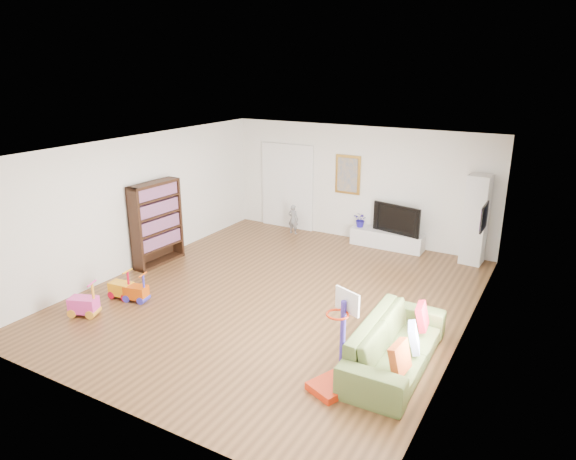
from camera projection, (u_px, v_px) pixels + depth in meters
The scene contains 25 objects.
floor at pixel (277, 296), 9.38m from camera, with size 6.50×7.50×0.00m, color brown.
ceiling at pixel (276, 148), 8.55m from camera, with size 6.50×7.50×0.00m, color white.
wall_back at pixel (358, 184), 12.07m from camera, with size 6.50×0.00×2.70m, color silver.
wall_front at pixel (109, 311), 5.86m from camera, with size 6.50×0.00×2.70m, color silver.
wall_left at pixel (140, 202), 10.49m from camera, with size 0.00×7.50×2.70m, color white.
wall_right at pixel (469, 258), 7.44m from camera, with size 0.00×7.50×2.70m, color silver.
navy_accent at pixel (488, 203), 8.45m from camera, with size 0.01×3.20×1.70m, color black.
olive_wainscot at pixel (479, 279), 8.87m from camera, with size 0.01×3.20×1.00m, color brown.
doorway at pixel (287, 187), 13.02m from camera, with size 1.45×0.06×2.10m, color white.
painting_back at pixel (348, 175), 12.09m from camera, with size 0.62×0.06×0.92m, color gold.
artwork_right at pixel (484, 217), 8.74m from camera, with size 0.04×0.56×0.46m, color #7F3F8C.
media_console at pixel (387, 239), 11.79m from camera, with size 1.67×0.42×0.39m, color silver.
tall_cabinet at pixel (476, 220), 10.66m from camera, with size 0.44×0.44×1.90m, color silver.
bookshelf at pixel (157, 223), 10.67m from camera, with size 0.31×1.20×1.75m, color black.
sofa at pixel (396, 344), 7.11m from camera, with size 2.28×0.89×0.66m, color #586C35.
basketball_hoop at pixel (334, 343), 6.47m from camera, with size 0.47×0.57×1.36m, color red.
ride_on_yellow at pixel (121, 284), 9.21m from camera, with size 0.42×0.26×0.56m, color #FCA613.
ride_on_orange at pixel (136, 287), 9.09m from camera, with size 0.41×0.25×0.54m, color #D24F0A.
ride_on_pink at pixel (83, 299), 8.56m from camera, with size 0.45×0.28×0.61m, color #F83EAB.
child at pixel (293, 219), 12.70m from camera, with size 0.27×0.18×0.74m, color slate.
tv at pixel (399, 218), 11.55m from camera, with size 1.16×0.15×0.67m, color black.
vase_plant at pixel (361, 220), 11.98m from camera, with size 0.32×0.28×0.36m, color #1E158C.
pillow_left at pixel (400, 358), 6.43m from camera, with size 0.10×0.40×0.40m, color #AB441A.
pillow_center at pixel (414, 338), 6.91m from camera, with size 0.10×0.36×0.36m, color white.
pillow_right at pixel (422, 316), 7.49m from camera, with size 0.10×0.37×0.37m, color red.
Camera 1 is at (4.39, -7.34, 4.04)m, focal length 32.00 mm.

